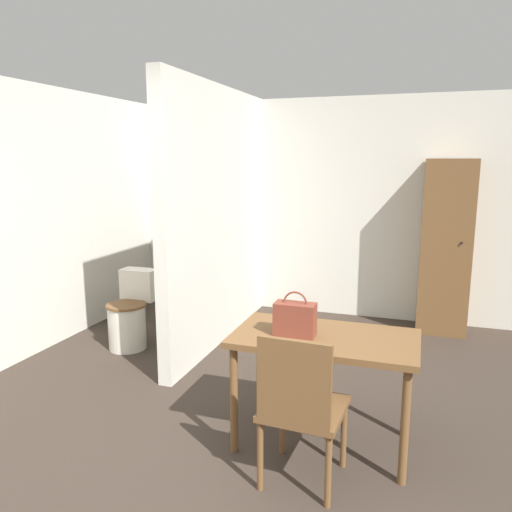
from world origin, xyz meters
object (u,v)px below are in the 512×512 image
(wooden_cabinet, at_px, (446,247))
(handbag, at_px, (295,319))
(dining_table, at_px, (324,349))
(wooden_chair, at_px, (300,405))
(toilet, at_px, (130,315))

(wooden_cabinet, bearing_deg, handbag, -110.14)
(dining_table, relative_size, wooden_chair, 1.25)
(dining_table, relative_size, wooden_cabinet, 0.63)
(wooden_chair, relative_size, handbag, 3.22)
(wooden_chair, distance_m, wooden_cabinet, 3.16)
(toilet, bearing_deg, dining_table, -27.57)
(dining_table, bearing_deg, wooden_cabinet, 73.06)
(dining_table, distance_m, wooden_chair, 0.49)
(wooden_chair, relative_size, wooden_cabinet, 0.50)
(toilet, xyz_separation_m, handbag, (1.94, -1.16, 0.53))
(wooden_chair, height_order, wooden_cabinet, wooden_cabinet)
(dining_table, xyz_separation_m, wooden_cabinet, (0.78, 2.56, 0.26))
(dining_table, xyz_separation_m, handbag, (-0.18, -0.05, 0.20))
(wooden_chair, bearing_deg, wooden_cabinet, 78.11)
(dining_table, xyz_separation_m, wooden_chair, (-0.04, -0.46, -0.15))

